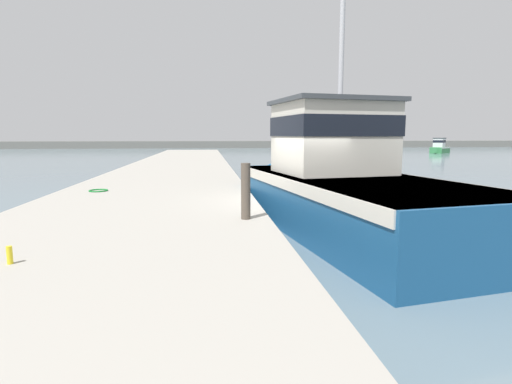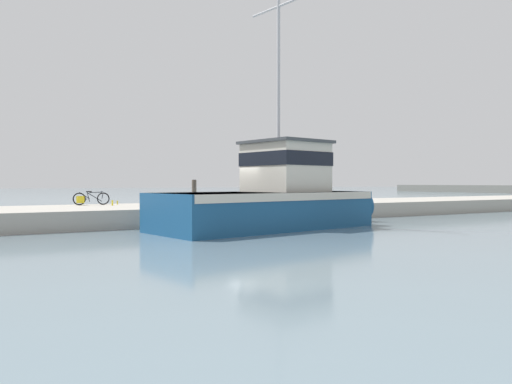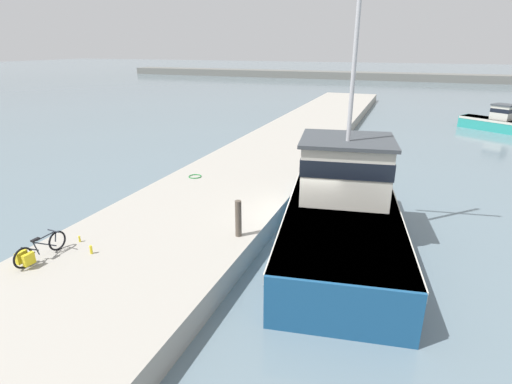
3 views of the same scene
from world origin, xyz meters
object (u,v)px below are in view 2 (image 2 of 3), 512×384
object	(u,v)px
water_bottle_on_curb	(117,203)
fishing_boat_main	(274,197)
water_bottle_by_bike	(112,203)
mooring_post	(194,194)
bicycle_touring	(88,199)

from	to	relation	value
water_bottle_on_curb	fishing_boat_main	bearing A→B (deg)	30.88
fishing_boat_main	water_bottle_by_bike	world-z (taller)	fishing_boat_main
mooring_post	water_bottle_by_bike	world-z (taller)	mooring_post
fishing_boat_main	water_bottle_on_curb	distance (m)	8.60
bicycle_touring	water_bottle_on_curb	distance (m)	1.40
mooring_post	water_bottle_on_curb	world-z (taller)	mooring_post
bicycle_touring	fishing_boat_main	bearing A→B (deg)	39.93
mooring_post	water_bottle_by_bike	distance (m)	4.46
fishing_boat_main	water_bottle_by_bike	distance (m)	8.13
bicycle_touring	water_bottle_on_curb	size ratio (longest dim) A/B	8.67
fishing_boat_main	bicycle_touring	xyz separation A→B (m)	(-7.62, -5.77, -0.20)
bicycle_touring	water_bottle_by_bike	size ratio (longest dim) A/B	6.73
water_bottle_by_bike	mooring_post	bearing A→B (deg)	36.23
mooring_post	water_bottle_on_curb	size ratio (longest dim) A/B	6.08
fishing_boat_main	water_bottle_by_bike	size ratio (longest dim) A/B	43.17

